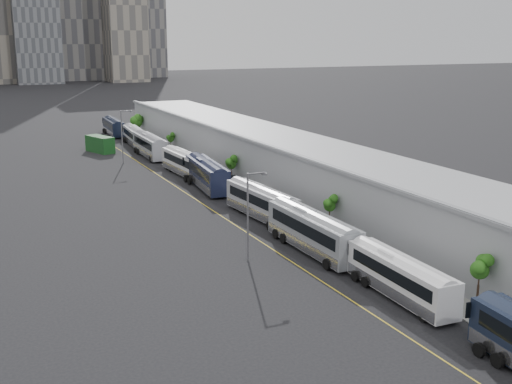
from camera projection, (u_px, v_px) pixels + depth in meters
sidewalk at (337, 224)px, 72.44m from camera, size 10.00×170.00×0.12m
lane_line at (253, 237)px, 68.11m from camera, size 0.12×160.00×0.02m
depot at (368, 191)px, 73.28m from camera, size 12.45×160.40×7.20m
bus_2 at (400, 281)px, 51.72m from camera, size 2.84×12.20×3.55m
bus_3 at (313, 235)px, 62.94m from camera, size 3.08×13.90×4.06m
bus_4 at (262, 205)px, 74.64m from camera, size 3.43×13.14×3.80m
bus_5 at (207, 177)px, 89.33m from camera, size 4.18×14.08×4.05m
bus_6 at (184, 165)px, 98.35m from camera, size 3.16×12.82×3.72m
bus_7 at (150, 148)px, 113.16m from camera, size 3.02×13.66×3.98m
bus_8 at (134, 137)px, 126.10m from camera, size 3.35×12.29×3.55m
bus_9 at (114, 128)px, 138.62m from camera, size 3.00×12.38×3.59m
tree_1 at (480, 268)px, 48.72m from camera, size 1.45×1.45×4.34m
tree_2 at (330, 205)px, 67.98m from camera, size 1.29×1.29×4.09m
tree_3 at (231, 163)px, 91.28m from camera, size 1.48×1.48×4.03m
tree_4 at (171, 138)px, 116.54m from camera, size 1.19×1.19×3.42m
tree_5 at (136, 120)px, 134.93m from camera, size 2.48×2.48×4.89m
street_lamp_near at (250, 210)px, 59.70m from camera, size 2.04×0.22×8.50m
street_lamp_far at (123, 133)px, 106.62m from camera, size 2.04×0.22×8.89m
shipping_container at (100, 144)px, 117.98m from camera, size 4.40×6.88×2.97m
suv at (100, 142)px, 125.26m from camera, size 2.63×5.54×1.53m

